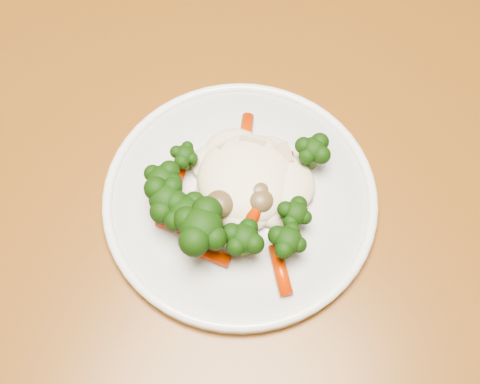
# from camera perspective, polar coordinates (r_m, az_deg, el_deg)

# --- Properties ---
(dining_table) EXTENTS (1.31, 0.94, 0.75)m
(dining_table) POSITION_cam_1_polar(r_m,az_deg,el_deg) (0.68, 1.57, -2.99)
(dining_table) COLOR brown
(dining_table) RESTS_ON ground
(plate) EXTENTS (0.26, 0.26, 0.01)m
(plate) POSITION_cam_1_polar(r_m,az_deg,el_deg) (0.58, 0.00, -0.63)
(plate) COLOR white
(plate) RESTS_ON dining_table
(meal) EXTENTS (0.17, 0.18, 0.05)m
(meal) POSITION_cam_1_polar(r_m,az_deg,el_deg) (0.55, -1.01, -0.50)
(meal) COLOR #FAEFC8
(meal) RESTS_ON plate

